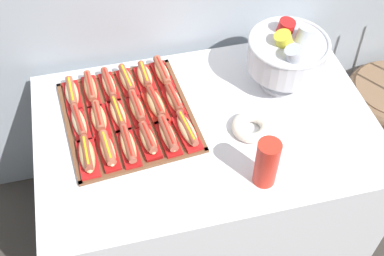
% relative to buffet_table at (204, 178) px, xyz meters
% --- Properties ---
extents(ground_plane, '(10.00, 10.00, 0.00)m').
position_rel_buffet_table_xyz_m(ground_plane, '(0.00, 0.00, -0.40)').
color(ground_plane, '#38332D').
extents(buffet_table, '(1.31, 0.86, 0.75)m').
position_rel_buffet_table_xyz_m(buffet_table, '(0.00, 0.00, 0.00)').
color(buffet_table, silver).
rests_on(buffet_table, ground_plane).
extents(floor_vase, '(0.55, 0.55, 1.02)m').
position_rel_buffet_table_xyz_m(floor_vase, '(1.02, 0.23, -0.15)').
color(floor_vase, brown).
rests_on(floor_vase, ground_plane).
extents(serving_tray, '(0.52, 0.56, 0.01)m').
position_rel_buffet_table_xyz_m(serving_tray, '(-0.29, 0.11, 0.36)').
color(serving_tray, brown).
rests_on(serving_tray, buffet_table).
extents(hot_dog_0, '(0.07, 0.18, 0.06)m').
position_rel_buffet_table_xyz_m(hot_dog_0, '(-0.46, -0.07, 0.39)').
color(hot_dog_0, red).
rests_on(hot_dog_0, serving_tray).
extents(hot_dog_1, '(0.08, 0.17, 0.06)m').
position_rel_buffet_table_xyz_m(hot_dog_1, '(-0.38, -0.07, 0.39)').
color(hot_dog_1, '#B21414').
rests_on(hot_dog_1, serving_tray).
extents(hot_dog_2, '(0.07, 0.19, 0.06)m').
position_rel_buffet_table_xyz_m(hot_dog_2, '(-0.31, -0.06, 0.39)').
color(hot_dog_2, '#B21414').
rests_on(hot_dog_2, serving_tray).
extents(hot_dog_3, '(0.08, 0.16, 0.06)m').
position_rel_buffet_table_xyz_m(hot_dog_3, '(-0.23, -0.05, 0.39)').
color(hot_dog_3, '#B21414').
rests_on(hot_dog_3, serving_tray).
extents(hot_dog_4, '(0.08, 0.18, 0.06)m').
position_rel_buffet_table_xyz_m(hot_dog_4, '(-0.16, -0.05, 0.39)').
color(hot_dog_4, '#B21414').
rests_on(hot_dog_4, serving_tray).
extents(hot_dog_5, '(0.09, 0.19, 0.06)m').
position_rel_buffet_table_xyz_m(hot_dog_5, '(-0.09, -0.04, 0.39)').
color(hot_dog_5, red).
rests_on(hot_dog_5, serving_tray).
extents(hot_dog_6, '(0.08, 0.18, 0.06)m').
position_rel_buffet_table_xyz_m(hot_dog_6, '(-0.47, 0.09, 0.39)').
color(hot_dog_6, red).
rests_on(hot_dog_6, serving_tray).
extents(hot_dog_7, '(0.08, 0.17, 0.06)m').
position_rel_buffet_table_xyz_m(hot_dog_7, '(-0.40, 0.10, 0.39)').
color(hot_dog_7, '#B21414').
rests_on(hot_dog_7, serving_tray).
extents(hot_dog_8, '(0.08, 0.18, 0.06)m').
position_rel_buffet_table_xyz_m(hot_dog_8, '(-0.32, 0.10, 0.39)').
color(hot_dog_8, red).
rests_on(hot_dog_8, serving_tray).
extents(hot_dog_9, '(0.07, 0.17, 0.06)m').
position_rel_buffet_table_xyz_m(hot_dog_9, '(-0.25, 0.11, 0.39)').
color(hot_dog_9, '#B21414').
rests_on(hot_dog_9, serving_tray).
extents(hot_dog_10, '(0.09, 0.19, 0.06)m').
position_rel_buffet_table_xyz_m(hot_dog_10, '(-0.17, 0.12, 0.39)').
color(hot_dog_10, red).
rests_on(hot_dog_10, serving_tray).
extents(hot_dog_11, '(0.07, 0.16, 0.06)m').
position_rel_buffet_table_xyz_m(hot_dog_11, '(-0.10, 0.12, 0.39)').
color(hot_dog_11, red).
rests_on(hot_dog_11, serving_tray).
extents(hot_dog_12, '(0.07, 0.17, 0.06)m').
position_rel_buffet_table_xyz_m(hot_dog_12, '(-0.49, 0.26, 0.39)').
color(hot_dog_12, '#B21414').
rests_on(hot_dog_12, serving_tray).
extents(hot_dog_13, '(0.07, 0.19, 0.06)m').
position_rel_buffet_table_xyz_m(hot_dog_13, '(-0.41, 0.26, 0.39)').
color(hot_dog_13, red).
rests_on(hot_dog_13, serving_tray).
extents(hot_dog_14, '(0.07, 0.18, 0.06)m').
position_rel_buffet_table_xyz_m(hot_dog_14, '(-0.34, 0.27, 0.39)').
color(hot_dog_14, '#B21414').
rests_on(hot_dog_14, serving_tray).
extents(hot_dog_15, '(0.08, 0.18, 0.06)m').
position_rel_buffet_table_xyz_m(hot_dog_15, '(-0.26, 0.27, 0.39)').
color(hot_dog_15, red).
rests_on(hot_dog_15, serving_tray).
extents(hot_dog_16, '(0.07, 0.16, 0.06)m').
position_rel_buffet_table_xyz_m(hot_dog_16, '(-0.19, 0.28, 0.39)').
color(hot_dog_16, red).
rests_on(hot_dog_16, serving_tray).
extents(hot_dog_17, '(0.08, 0.18, 0.06)m').
position_rel_buffet_table_xyz_m(hot_dog_17, '(-0.11, 0.29, 0.39)').
color(hot_dog_17, '#B21414').
rests_on(hot_dog_17, serving_tray).
extents(punch_bowl, '(0.32, 0.32, 0.27)m').
position_rel_buffet_table_xyz_m(punch_bowl, '(0.37, 0.15, 0.51)').
color(punch_bowl, silver).
rests_on(punch_bowl, buffet_table).
extents(cup_stack, '(0.08, 0.08, 0.20)m').
position_rel_buffet_table_xyz_m(cup_stack, '(0.13, -0.30, 0.46)').
color(cup_stack, red).
rests_on(cup_stack, buffet_table).
extents(donut, '(0.15, 0.15, 0.04)m').
position_rel_buffet_table_xyz_m(donut, '(0.16, -0.07, 0.38)').
color(donut, silver).
rests_on(donut, buffet_table).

